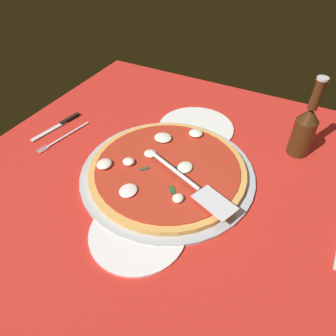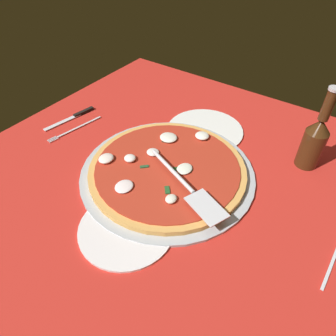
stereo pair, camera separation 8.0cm
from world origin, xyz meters
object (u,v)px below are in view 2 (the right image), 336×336
object	(u,v)px
pizza	(167,168)
pizza_server	(187,187)
place_setting_near	(75,123)
dinner_plate_right	(127,229)
beer_bottle	(314,140)
dinner_plate_left	(205,131)

from	to	relation	value
pizza	pizza_server	xyz separation A→B (cm)	(4.91, 9.16, 2.54)
pizza	place_setting_near	world-z (taller)	pizza
dinner_plate_right	pizza	distance (cm)	20.31
pizza_server	pizza	bearing A→B (deg)	173.74
dinner_plate_right	pizza_server	xyz separation A→B (cm)	(-15.10, 6.04, 4.13)
pizza	beer_bottle	distance (cm)	38.25
place_setting_near	beer_bottle	bearing A→B (deg)	118.73
dinner_plate_right	pizza	size ratio (longest dim) A/B	0.52
dinner_plate_left	beer_bottle	bearing A→B (deg)	94.56
pizza_server	beer_bottle	bearing A→B (deg)	78.28
dinner_plate_right	place_setting_near	distance (cm)	46.13
dinner_plate_left	pizza_server	bearing A→B (deg)	21.36
pizza	place_setting_near	xyz separation A→B (cm)	(-1.77, -37.55, -1.74)
dinner_plate_right	pizza	xyz separation A→B (cm)	(-20.01, -3.11, 1.59)
dinner_plate_left	beer_bottle	distance (cm)	31.22
pizza	pizza_server	distance (cm)	10.70
pizza_server	place_setting_near	bearing A→B (deg)	-166.23
dinner_plate_left	pizza	xyz separation A→B (cm)	(22.08, 1.39, 1.59)
dinner_plate_left	beer_bottle	xyz separation A→B (cm)	(-2.40, 30.10, 7.96)
dinner_plate_right	pizza_server	size ratio (longest dim) A/B	0.81
dinner_plate_right	pizza	bearing A→B (deg)	-171.15
dinner_plate_right	place_setting_near	size ratio (longest dim) A/B	1.02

